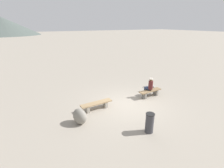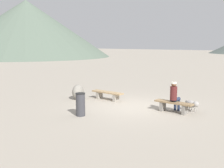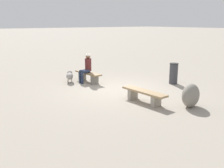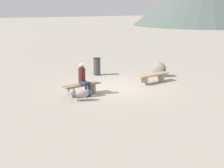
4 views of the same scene
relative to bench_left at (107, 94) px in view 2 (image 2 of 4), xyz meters
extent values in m
cube|color=#9E9384|center=(1.93, -0.40, -0.32)|extent=(210.00, 210.00, 0.06)
cube|color=gray|center=(-0.55, -0.02, -0.12)|extent=(0.17, 0.37, 0.36)
cube|color=gray|center=(0.55, 0.02, -0.12)|extent=(0.17, 0.37, 0.36)
cube|color=#A3845B|center=(0.00, 0.00, 0.10)|extent=(1.83, 0.46, 0.07)
cube|color=gray|center=(3.30, -0.14, -0.10)|extent=(0.14, 0.36, 0.40)
cube|color=gray|center=(4.31, -0.10, -0.10)|extent=(0.14, 0.36, 0.40)
cube|color=#8C704C|center=(3.81, -0.12, 0.13)|extent=(1.65, 0.44, 0.06)
cylinder|color=#511E1E|center=(3.79, -0.12, 0.52)|extent=(0.29, 0.29, 0.57)
sphere|color=brown|center=(3.79, -0.12, 0.90)|extent=(0.21, 0.21, 0.21)
cylinder|color=silver|center=(3.79, -0.12, 0.96)|extent=(0.22, 0.22, 0.07)
cylinder|color=#232D47|center=(3.85, 0.09, 0.24)|extent=(0.18, 0.42, 0.15)
cylinder|color=#232D47|center=(3.84, 0.29, -0.03)|extent=(0.11, 0.11, 0.53)
cylinder|color=#232D47|center=(3.69, 0.07, 0.24)|extent=(0.18, 0.42, 0.15)
cylinder|color=#232D47|center=(3.68, 0.28, -0.03)|extent=(0.11, 0.11, 0.53)
ellipsoid|color=gray|center=(4.23, 0.61, 0.01)|extent=(0.66, 0.55, 0.31)
sphere|color=gray|center=(4.54, 0.44, 0.07)|extent=(0.25, 0.25, 0.25)
cylinder|color=gray|center=(4.43, 0.60, -0.22)|extent=(0.04, 0.04, 0.15)
cylinder|color=gray|center=(4.35, 0.45, -0.22)|extent=(0.04, 0.04, 0.15)
cylinder|color=gray|center=(4.10, 0.78, -0.22)|extent=(0.04, 0.04, 0.15)
cylinder|color=gray|center=(4.02, 0.62, -0.22)|extent=(0.04, 0.04, 0.15)
cylinder|color=gray|center=(3.93, 0.77, 0.06)|extent=(0.12, 0.08, 0.15)
cylinder|color=#38383D|center=(1.24, -3.01, 0.15)|extent=(0.37, 0.37, 0.90)
cylinder|color=black|center=(1.24, -3.01, 0.62)|extent=(0.39, 0.39, 0.03)
ellipsoid|color=gray|center=(-1.25, -0.88, 0.09)|extent=(0.79, 0.93, 0.77)
cone|color=#566656|center=(-43.93, 23.01, 5.79)|extent=(35.96, 35.96, 12.16)
camera|label=1|loc=(-3.14, -7.58, 4.27)|focal=26.09mm
camera|label=2|loc=(9.00, -10.12, 2.57)|focal=43.11mm
camera|label=3|loc=(-6.17, 6.02, 2.42)|focal=41.51mm
camera|label=4|loc=(9.78, 10.55, 3.19)|focal=48.97mm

